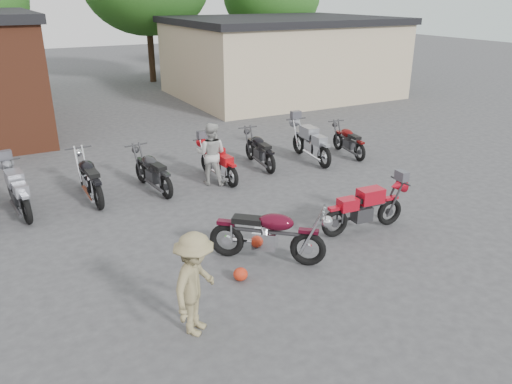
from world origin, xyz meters
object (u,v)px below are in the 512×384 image
vintage_motorcycle (269,231)px  person_tan (195,284)px  row_bike_2 (89,176)px  row_bike_7 (348,139)px  row_bike_4 (218,161)px  sportbike (365,206)px  row_bike_6 (311,141)px  person_light (211,154)px  helmet (241,274)px  row_bike_3 (152,169)px  row_bike_1 (17,189)px  row_bike_5 (259,148)px

vintage_motorcycle → person_tan: size_ratio=1.32×
row_bike_2 → row_bike_7: size_ratio=1.17×
row_bike_4 → sportbike: bearing=-167.0°
row_bike_7 → row_bike_4: bearing=98.3°
row_bike_6 → row_bike_7: bearing=-90.2°
person_light → helmet: bearing=110.0°
vintage_motorcycle → row_bike_4: bearing=118.8°
vintage_motorcycle → row_bike_3: (-0.81, 4.72, -0.06)m
row_bike_1 → row_bike_6: row_bike_6 is taller
row_bike_3 → person_tan: bearing=160.3°
row_bike_3 → row_bike_4: row_bike_3 is taller
row_bike_3 → row_bike_2: bearing=75.5°
helmet → row_bike_1: (-3.22, 5.18, 0.47)m
sportbike → row_bike_2: size_ratio=0.93×
row_bike_5 → row_bike_6: 1.68m
person_light → row_bike_7: (4.89, 0.32, -0.32)m
sportbike → row_bike_2: 6.77m
helmet → row_bike_5: size_ratio=0.14×
vintage_motorcycle → row_bike_2: (-2.37, 4.90, -0.02)m
row_bike_6 → helmet: bearing=140.0°
row_bike_1 → row_bike_2: (1.65, 0.09, 0.02)m
person_light → row_bike_5: size_ratio=0.87×
row_bike_1 → row_bike_3: (3.21, -0.09, -0.02)m
helmet → row_bike_1: size_ratio=0.13×
helmet → person_light: person_light is taller
row_bike_6 → vintage_motorcycle: bearing=142.9°
vintage_motorcycle → row_bike_3: size_ratio=1.10×
person_light → row_bike_1: bearing=33.2°
helmet → row_bike_4: bearing=69.9°
sportbike → row_bike_2: bearing=140.1°
row_bike_3 → person_light: bearing=-109.4°
person_tan → row_bike_5: person_tan is taller
sportbike → person_light: bearing=116.6°
row_bike_6 → sportbike: bearing=163.5°
helmet → row_bike_6: row_bike_6 is taller
row_bike_3 → helmet: bearing=171.8°
row_bike_1 → row_bike_2: bearing=-93.8°
row_bike_2 → row_bike_5: bearing=-89.6°
row_bike_1 → row_bike_3: row_bike_1 is taller
sportbike → row_bike_5: bearing=93.0°
sportbike → person_light: (-1.75, 4.23, 0.27)m
sportbike → row_bike_5: (0.10, 4.92, -0.01)m
row_bike_1 → row_bike_6: bearing=-96.5°
helmet → person_tan: bearing=-141.5°
sportbike → person_tan: bearing=-157.1°
row_bike_3 → row_bike_6: size_ratio=0.93×
row_bike_5 → row_bike_6: (1.66, -0.26, 0.06)m
sportbike → person_light: person_light is taller
person_light → row_bike_1: 4.79m
vintage_motorcycle → row_bike_7: size_ratio=1.22×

